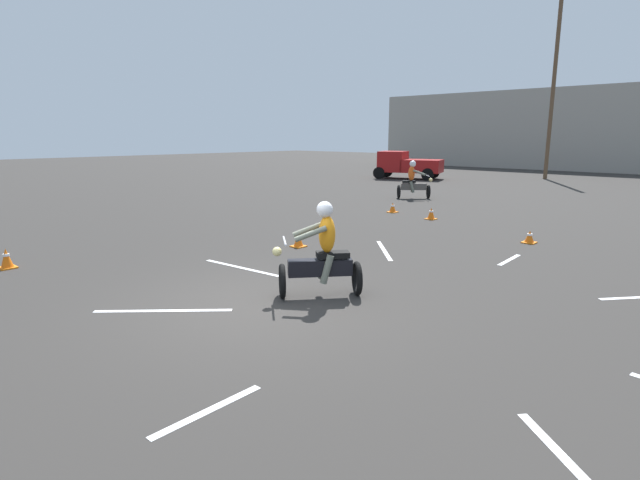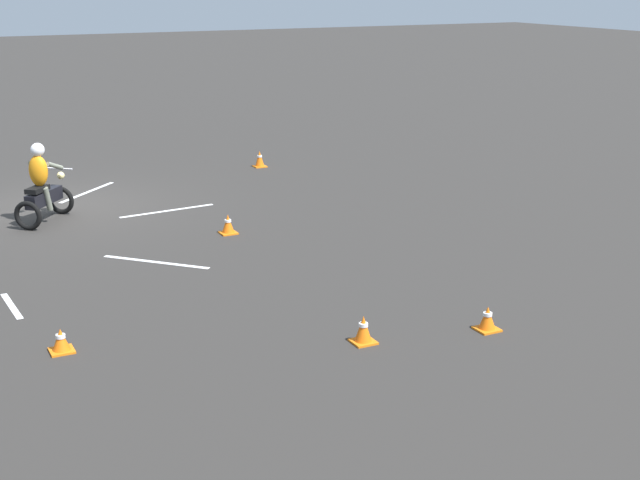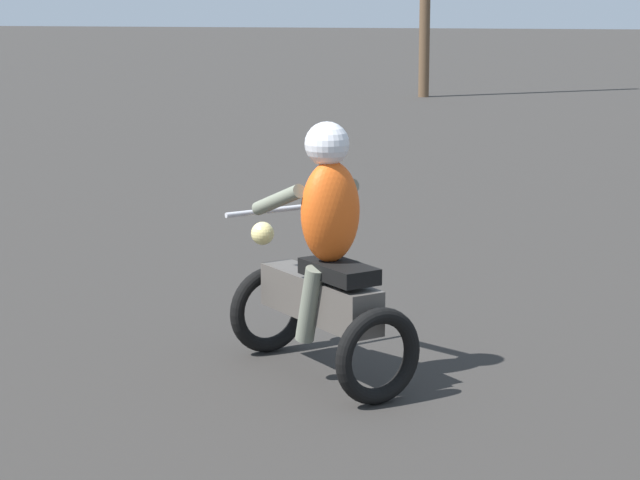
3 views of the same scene
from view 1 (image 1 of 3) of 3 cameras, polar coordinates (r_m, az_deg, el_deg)
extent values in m
plane|color=#2D2B28|center=(8.34, -7.20, -7.40)|extent=(120.00, 120.00, 0.00)
torus|color=black|center=(8.56, -4.33, -4.70)|extent=(0.52, 0.46, 0.60)
torus|color=black|center=(8.72, 4.25, -4.39)|extent=(0.52, 0.46, 0.60)
cube|color=black|center=(8.56, 0.00, -3.15)|extent=(0.89, 1.00, 0.28)
cube|color=black|center=(8.53, 1.47, -1.67)|extent=(0.56, 0.60, 0.10)
cylinder|color=silver|center=(8.39, -4.07, -0.11)|extent=(0.56, 0.48, 0.04)
sphere|color=#F2E08C|center=(8.43, -4.93, -1.33)|extent=(0.23, 0.23, 0.16)
ellipsoid|color=orange|center=(8.44, 0.81, 0.69)|extent=(0.49, 0.47, 0.64)
cylinder|color=slate|center=(8.59, -1.36, 1.22)|extent=(0.42, 0.48, 0.27)
cylinder|color=slate|center=(8.20, -1.07, 0.71)|extent=(0.42, 0.48, 0.27)
cylinder|color=slate|center=(8.70, 0.54, -2.89)|extent=(0.25, 0.27, 0.51)
cylinder|color=slate|center=(8.44, 0.79, -3.37)|extent=(0.25, 0.27, 0.51)
sphere|color=white|center=(8.36, 0.54, 3.50)|extent=(0.39, 0.39, 0.28)
torus|color=black|center=(22.56, 12.28, 5.41)|extent=(0.47, 0.52, 0.60)
torus|color=black|center=(22.35, 8.99, 5.48)|extent=(0.47, 0.52, 0.60)
cube|color=#4C4742|center=(22.42, 10.67, 6.01)|extent=(0.98, 0.91, 0.28)
cube|color=black|center=(22.36, 10.13, 6.58)|extent=(0.59, 0.57, 0.10)
cylinder|color=silver|center=(22.48, 12.23, 7.19)|extent=(0.49, 0.55, 0.04)
sphere|color=#F2E08C|center=(22.52, 12.54, 6.72)|extent=(0.23, 0.23, 0.16)
ellipsoid|color=#EA5919|center=(22.35, 10.42, 7.49)|extent=(0.47, 0.49, 0.64)
cylinder|color=slate|center=(22.20, 11.27, 7.56)|extent=(0.47, 0.43, 0.27)
cylinder|color=slate|center=(22.59, 11.10, 7.64)|extent=(0.47, 0.43, 0.27)
cylinder|color=slate|center=(22.27, 10.47, 5.97)|extent=(0.26, 0.25, 0.51)
cylinder|color=slate|center=(22.54, 10.36, 6.05)|extent=(0.26, 0.25, 0.51)
sphere|color=silver|center=(22.33, 10.56, 8.56)|extent=(0.40, 0.40, 0.28)
cylinder|color=black|center=(33.95, 7.64, 7.80)|extent=(0.80, 0.48, 0.76)
cylinder|color=black|center=(32.33, 6.78, 7.62)|extent=(0.80, 0.48, 0.76)
cylinder|color=black|center=(33.22, 12.82, 7.53)|extent=(0.80, 0.48, 0.76)
cylinder|color=black|center=(31.56, 12.21, 7.34)|extent=(0.80, 0.48, 0.76)
cube|color=maroon|center=(32.47, 11.60, 8.28)|extent=(2.89, 2.58, 0.80)
cube|color=maroon|center=(32.92, 8.35, 8.88)|extent=(2.13, 2.32, 1.30)
cube|color=black|center=(33.08, 7.27, 9.53)|extent=(0.67, 1.65, 0.56)
cube|color=orange|center=(16.98, 12.56, 2.37)|extent=(0.32, 0.32, 0.03)
cone|color=orange|center=(16.95, 12.59, 3.03)|extent=(0.24, 0.24, 0.36)
cylinder|color=white|center=(16.94, 12.60, 3.21)|extent=(0.13, 0.13, 0.05)
cube|color=orange|center=(14.01, 22.78, -0.26)|extent=(0.32, 0.32, 0.03)
cone|color=orange|center=(13.98, 22.83, 0.40)|extent=(0.24, 0.24, 0.30)
cylinder|color=white|center=(13.97, 22.85, 0.58)|extent=(0.13, 0.13, 0.05)
cube|color=orange|center=(12.37, -32.10, -2.69)|extent=(0.32, 0.32, 0.03)
cone|color=orange|center=(12.32, -32.21, -1.73)|extent=(0.24, 0.24, 0.40)
cylinder|color=white|center=(12.31, -32.24, -1.45)|extent=(0.13, 0.13, 0.05)
cube|color=orange|center=(12.49, -2.48, -0.72)|extent=(0.32, 0.32, 0.03)
cone|color=orange|center=(12.45, -2.48, 0.15)|extent=(0.24, 0.24, 0.36)
cylinder|color=white|center=(12.44, -2.49, 0.39)|extent=(0.13, 0.13, 0.05)
cube|color=orange|center=(18.27, 8.29, 3.19)|extent=(0.32, 0.32, 0.03)
cone|color=orange|center=(18.24, 8.30, 3.75)|extent=(0.24, 0.24, 0.33)
cylinder|color=white|center=(18.23, 8.31, 3.90)|extent=(0.13, 0.13, 0.05)
cube|color=silver|center=(11.96, 20.83, -2.12)|extent=(0.17, 1.25, 0.01)
cube|color=silver|center=(12.20, 7.34, -1.17)|extent=(1.52, 1.58, 0.01)
cube|color=silver|center=(10.65, -8.98, -3.14)|extent=(2.15, 0.31, 0.01)
cube|color=silver|center=(8.39, -17.49, -7.71)|extent=(1.62, 1.60, 0.01)
cube|color=silver|center=(5.46, -12.63, -18.48)|extent=(0.12, 1.33, 0.01)
cube|color=silver|center=(4.98, 27.92, -22.95)|extent=(1.55, 1.32, 0.01)
cylinder|color=brown|center=(35.09, 25.07, 15.10)|extent=(0.24, 0.24, 10.72)
cube|color=gray|center=(48.45, 26.63, 11.19)|extent=(30.59, 9.75, 6.37)
camera|label=2|loc=(24.70, 37.56, 14.50)|focal=50.00mm
camera|label=3|loc=(26.33, -5.10, 11.30)|focal=70.00mm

